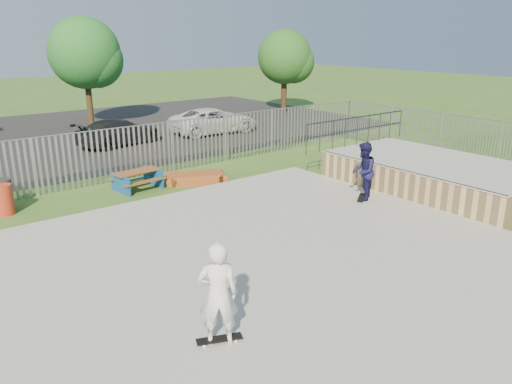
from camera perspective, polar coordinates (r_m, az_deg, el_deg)
ground at (r=11.46m, az=-3.10°, el=-9.88°), size 120.00×120.00×0.00m
concrete_slab at (r=11.43m, az=-3.10°, el=-9.54°), size 15.00×12.00×0.15m
quarter_pipe at (r=18.56m, az=19.55°, el=1.84°), size 5.50×7.05×2.19m
fence at (r=15.23m, az=-10.06°, el=1.01°), size 26.04×16.02×2.00m
picnic_table at (r=18.18m, az=-13.41°, el=1.37°), size 1.73×1.48×0.67m
funbox at (r=18.60m, az=-6.85°, el=1.59°), size 2.09×1.63×0.37m
trash_bin_red at (r=16.99m, az=-26.90°, el=-0.80°), size 0.57×0.57×0.94m
trash_bin_grey at (r=17.59m, az=-26.94°, el=-0.21°), size 0.57×0.57×0.95m
parking_lot at (r=28.46m, az=-25.86°, el=5.19°), size 40.00×18.00×0.02m
car_dark at (r=25.70m, az=-15.34°, el=6.65°), size 4.70×2.70×1.28m
car_white at (r=27.93m, az=-4.82°, el=8.14°), size 5.05×2.55×1.37m
tree_mid at (r=31.15m, az=-19.00°, el=14.77°), size 4.06×4.06×6.26m
tree_right at (r=35.02m, az=3.28°, el=15.13°), size 3.63×3.63×5.60m
skateboard_a at (r=16.54m, az=11.96°, el=-0.71°), size 0.78×0.61×0.08m
skateboard_b at (r=9.10m, az=-4.23°, el=-16.53°), size 0.82×0.49×0.08m
skater_navy at (r=16.28m, az=12.16°, el=2.31°), size 1.16×1.11×1.89m
skater_white at (r=8.62m, az=-4.37°, el=-11.54°), size 0.82×0.75×1.89m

